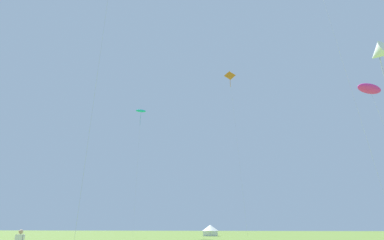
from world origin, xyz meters
The scene contains 5 objects.
kite_white_delta centered at (28.35, 38.74, 27.40)m, with size 4.12×4.18×29.12m.
kite_orange_diamond centered at (4.45, 52.34, 32.84)m, with size 3.11×2.30×34.69m.
kite_cyan_parafoil centered at (-17.88, 57.22, 28.62)m, with size 2.61×3.10×29.12m.
kite_magenta_parafoil centered at (20.54, 25.64, 15.70)m, with size 3.51×3.95×16.30m.
festival_tent_right centered at (-2.83, 67.90, 1.38)m, with size 3.84×3.84×2.50m.
Camera 1 is at (7.62, -5.72, 1.81)m, focal length 27.53 mm.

